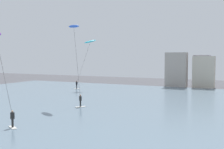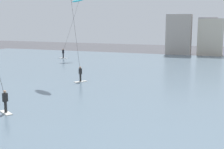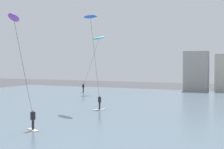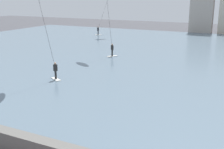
# 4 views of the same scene
# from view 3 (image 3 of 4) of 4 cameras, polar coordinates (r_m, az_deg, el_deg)

# --- Properties ---
(water_bay) EXTENTS (84.00, 52.00, 0.10)m
(water_bay) POSITION_cam_3_polar(r_m,az_deg,el_deg) (36.92, 12.59, -6.27)
(water_bay) COLOR slate
(water_bay) RESTS_ON ground
(kitesurfer_purple) EXTENTS (3.37, 2.76, 9.21)m
(kitesurfer_purple) POSITION_cam_3_polar(r_m,az_deg,el_deg) (26.28, -16.76, 7.52)
(kitesurfer_purple) COLOR silver
(kitesurfer_purple) RESTS_ON water_bay
(kitesurfer_cyan) EXTENTS (4.42, 2.87, 10.21)m
(kitesurfer_cyan) POSITION_cam_3_polar(r_m,az_deg,el_deg) (56.63, -2.65, 5.46)
(kitesurfer_cyan) COLOR silver
(kitesurfer_cyan) RESTS_ON water_bay
(kitesurfer_blue) EXTENTS (3.97, 3.42, 11.03)m
(kitesurfer_blue) POSITION_cam_3_polar(r_m,az_deg,el_deg) (37.95, -3.69, 8.49)
(kitesurfer_blue) COLOR silver
(kitesurfer_blue) RESTS_ON water_bay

